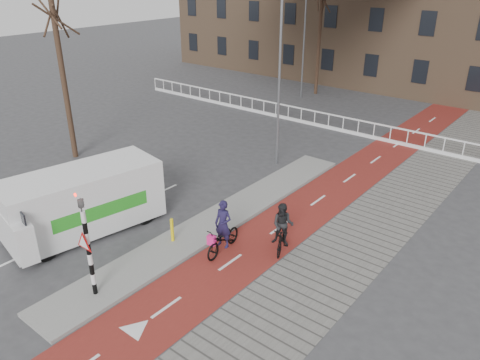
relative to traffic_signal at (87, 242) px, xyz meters
The scene contains 14 objects.
ground 2.90m from the traffic_signal, 73.47° to the left, with size 120.00×120.00×0.00m, color #38383A.
bike_lane 12.36m from the traffic_signal, 80.09° to the left, with size 2.50×60.00×0.01m, color maroon.
sidewalk 13.13m from the traffic_signal, 67.82° to the left, with size 3.00×60.00×0.01m, color slate.
curb_island 6.32m from the traffic_signal, 90.95° to the left, with size 1.80×16.00×0.12m, color gray.
traffic_signal is the anchor object (origin of this frame).
bollard 3.92m from the traffic_signal, 95.28° to the left, with size 0.12×0.12×0.90m, color yellow.
cyclist_near 4.81m from the traffic_signal, 71.35° to the left, with size 0.93×2.01×2.01m.
cyclist_far 6.66m from the traffic_signal, 62.25° to the left, with size 1.10×1.76×1.85m.
van 4.32m from the traffic_signal, 148.45° to the left, with size 3.32×6.07×2.47m.
railing 19.60m from the traffic_signal, 103.02° to the left, with size 28.00×0.10×0.99m.
tree_left 12.67m from the traffic_signal, 149.14° to the left, with size 0.28×0.28×8.61m, color #311F16.
tree_mid 27.38m from the traffic_signal, 106.01° to the left, with size 0.26×0.26×8.69m, color #311F16.
streetlight_near 12.62m from the traffic_signal, 97.85° to the left, with size 0.12×0.12×8.28m, color slate.
streetlight_left 25.89m from the traffic_signal, 107.73° to the left, with size 0.12×0.12×8.32m, color slate.
Camera 1 is at (10.20, -8.31, 9.37)m, focal length 35.00 mm.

